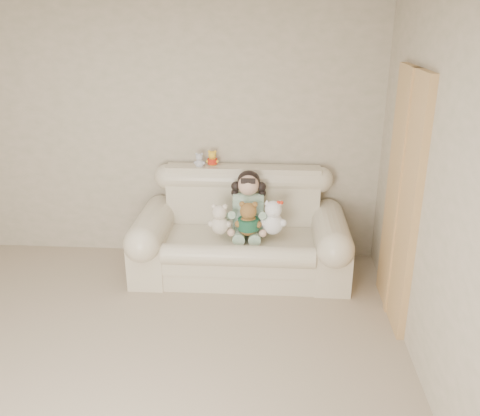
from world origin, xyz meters
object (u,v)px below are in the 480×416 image
sofa (241,227)px  cream_teddy (220,216)px  white_cat (273,214)px  brown_teddy (248,215)px  seated_child (248,202)px

sofa → cream_teddy: (-0.19, -0.14, 0.16)m
sofa → white_cat: sofa is taller
brown_teddy → cream_teddy: brown_teddy is taller
sofa → cream_teddy: 0.29m
sofa → seated_child: 0.25m
white_cat → sofa: bearing=146.7°
sofa → seated_child: (0.07, 0.08, 0.23)m
cream_teddy → white_cat: bearing=19.9°
sofa → brown_teddy: sofa is taller
brown_teddy → cream_teddy: bearing=152.7°
brown_teddy → seated_child: bearing=68.4°
seated_child → brown_teddy: (0.01, -0.24, -0.04)m
cream_teddy → sofa: bearing=53.0°
sofa → cream_teddy: size_ratio=5.95×
brown_teddy → white_cat: 0.24m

